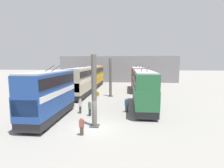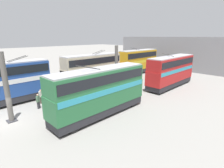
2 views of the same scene
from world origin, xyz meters
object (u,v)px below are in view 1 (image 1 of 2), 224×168
bus_left_far (137,77)px  person_by_left_row (127,104)px  person_by_right_row (80,105)px  person_aisle_foreground (82,126)px  oil_drum (98,94)px  bus_right_mid (82,80)px  bus_left_near (143,87)px  bus_right_near (49,92)px  bus_right_far (95,75)px  person_aisle_midway (90,108)px

bus_left_far → person_by_left_row: 17.59m
person_by_left_row → person_by_right_row: bearing=69.7°
person_aisle_foreground → oil_drum: size_ratio=1.84×
bus_right_mid → person_by_left_row: bearing=-139.0°
bus_right_mid → person_by_right_row: (-10.35, -2.60, -1.95)m
bus_left_near → bus_right_near: size_ratio=1.22×
bus_left_near → person_by_left_row: 3.52m
bus_left_far → person_by_right_row: 19.98m
bus_right_far → bus_left_far: bearing=-116.1°
bus_left_far → person_aisle_foreground: bus_left_far is taller
bus_right_near → bus_right_far: bearing=0.0°
bus_right_mid → bus_right_near: bearing=180.0°
bus_right_near → oil_drum: size_ratio=10.91×
bus_right_far → person_by_left_row: 23.90m
person_aisle_foreground → person_aisle_midway: bearing=173.1°
person_aisle_foreground → person_by_left_row: 8.09m
bus_left_far → bus_right_near: bus_right_near is taller
person_by_left_row → oil_drum: person_by_left_row is taller
bus_left_near → bus_left_far: bus_left_far is taller
person_by_right_row → bus_left_far: bearing=-113.3°
bus_right_far → bus_left_near: bearing=-153.2°
person_by_right_row → person_aisle_midway: size_ratio=1.01×
bus_left_near → oil_drum: bearing=44.1°
bus_right_mid → person_aisle_foreground: (-16.57, -4.46, -2.10)m
bus_left_near → person_aisle_midway: bearing=122.2°
person_aisle_midway → person_by_left_row: 4.56m
person_aisle_midway → bus_right_mid: bearing=-102.2°
bus_left_far → person_aisle_midway: bearing=161.9°
person_by_right_row → oil_drum: (10.74, -0.22, -0.54)m
oil_drum → person_aisle_foreground: bearing=-174.5°
bus_left_far → bus_right_mid: bus_right_mid is taller
oil_drum → bus_right_near: bearing=167.9°
bus_right_near → person_aisle_midway: 4.69m
person_by_left_row → oil_drum: (9.74, 5.30, -0.54)m
bus_right_near → person_aisle_foreground: size_ratio=5.92×
person_by_right_row → person_aisle_midway: person_by_right_row is taller
person_aisle_midway → person_by_left_row: size_ratio=0.99×
person_aisle_midway → person_by_left_row: (1.91, -4.15, 0.02)m
bus_right_far → person_aisle_midway: size_ratio=6.07×
person_by_right_row → person_aisle_midway: (-0.91, -1.37, -0.01)m
bus_right_near → bus_left_far: bearing=-26.3°
person_aisle_midway → person_by_right_row: bearing=-65.2°
person_aisle_midway → person_aisle_foreground: 5.34m
bus_right_near → bus_right_far: bus_right_far is taller
bus_right_mid → bus_right_far: 13.03m
bus_left_near → bus_right_far: bus_right_far is taller
bus_left_near → person_by_right_row: bearing=111.7°
person_aisle_foreground → bus_right_far: bearing=176.4°
bus_right_near → oil_drum: bus_right_near is taller
bus_right_mid → person_aisle_foreground: 17.29m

